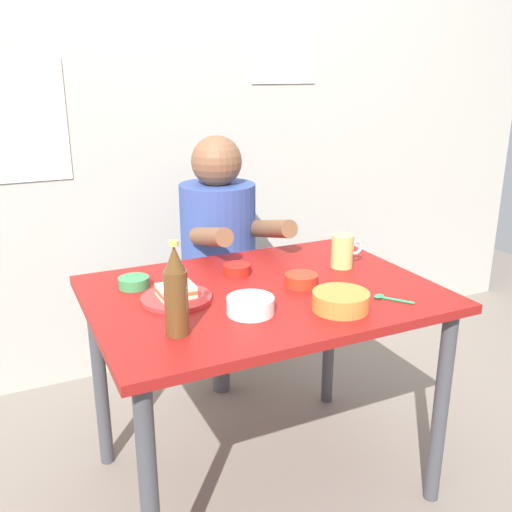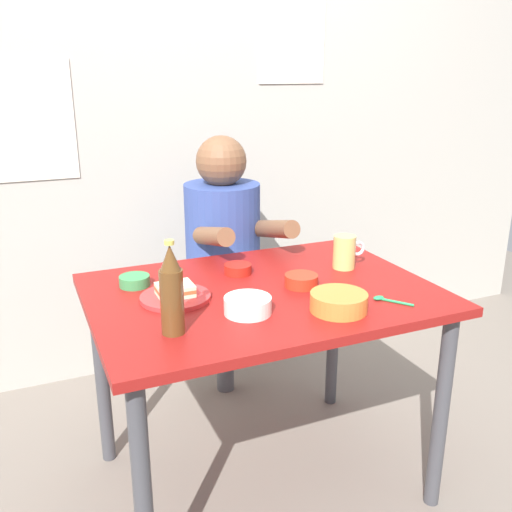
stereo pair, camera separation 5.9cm
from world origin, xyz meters
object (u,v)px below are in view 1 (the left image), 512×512
Objects in this scene: dining_table at (262,316)px; soup_bowl_orange at (341,300)px; sandwich at (176,291)px; plate_orange at (176,298)px; beer_mug at (343,251)px; stool at (220,321)px; person_seated at (219,232)px; beer_bottle at (176,293)px.

dining_table is 6.47× the size of soup_bowl_orange.
dining_table is at bearing -6.43° from sandwich.
plate_orange is at bearing 146.59° from soup_bowl_orange.
stool is at bearing 115.67° from beer_mug.
plate_orange is at bearing -122.67° from person_seated.
sandwich is (-0.28, 0.03, 0.13)m from dining_table.
person_seated reaches higher than sandwich.
soup_bowl_orange is at bearing -87.16° from person_seated.
stool is at bearing 90.00° from person_seated.
dining_table is 8.73× the size of beer_mug.
sandwich is 0.64m from beer_mug.
person_seated reaches higher than beer_bottle.
beer_bottle is at bearing -106.86° from plate_orange.
stool is at bearing 57.82° from sandwich.
dining_table is 0.40m from beer_mug.
plate_orange is (-0.28, 0.03, 0.10)m from dining_table.
stool is 0.97m from soup_bowl_orange.
beer_bottle is (-0.07, -0.23, 0.09)m from sandwich.
beer_bottle is at bearing -106.86° from sandwich.
dining_table is at bearing -6.43° from plate_orange.
sandwich is 0.42× the size of beer_bottle.
plate_orange is at bearing -175.72° from beer_mug.
person_seated is 0.93m from beer_bottle.
beer_mug is at bearing 4.28° from plate_orange.
soup_bowl_orange is at bearing -33.41° from plate_orange.
beer_mug is (0.26, -0.55, 0.45)m from stool.
soup_bowl_orange is at bearing -60.56° from dining_table.
beer_bottle reaches higher than plate_orange.
person_seated reaches higher than plate_orange.
beer_mug reaches higher than stool.
soup_bowl_orange is at bearing -33.41° from sandwich.
sandwich is at bearing 73.14° from beer_bottle.
beer_mug is at bearing 55.66° from soup_bowl_orange.
beer_bottle is 0.50m from soup_bowl_orange.
beer_mug is 0.76m from beer_bottle.
stool is 0.42m from person_seated.
dining_table is 0.70m from stool.
person_seated is 6.54× the size of sandwich.
plate_orange reaches higher than dining_table.
plate_orange is 0.02m from sandwich.
dining_table reaches higher than stool.
sandwich is 0.65× the size of soup_bowl_orange.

